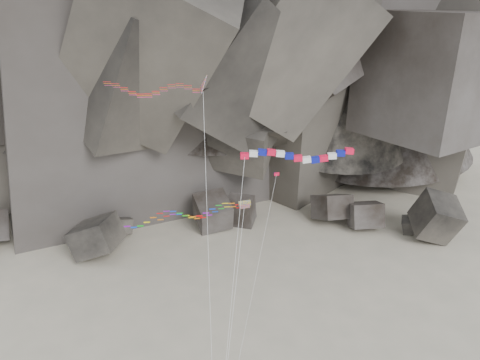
{
  "coord_description": "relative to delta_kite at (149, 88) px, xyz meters",
  "views": [
    {
      "loc": [
        -1.31,
        -40.37,
        42.45
      ],
      "look_at": [
        3.01,
        6.0,
        22.79
      ],
      "focal_mm": 35.0,
      "sensor_mm": 36.0,
      "label": 1
    }
  ],
  "objects": [
    {
      "name": "boulder_field",
      "position": [
        8.72,
        30.05,
        -30.92
      ],
      "size": [
        87.48,
        16.89,
        9.9
      ],
      "color": "#47423F",
      "rests_on": "ground"
    },
    {
      "name": "delta_kite",
      "position": [
        0.0,
        0.0,
        0.0
      ],
      "size": [
        10.11,
        15.5,
        33.41
      ],
      "rotation": [
        0.0,
        0.0,
        0.04
      ],
      "color": "red",
      "rests_on": "ground"
    },
    {
      "name": "banner_kite",
      "position": [
        13.36,
        -3.65,
        -5.82
      ],
      "size": [
        13.9,
        11.99,
        26.98
      ],
      "rotation": [
        0.0,
        0.0,
        -0.04
      ],
      "color": "red",
      "rests_on": "ground"
    },
    {
      "name": "parafoil_kite",
      "position": [
        2.38,
        -0.84,
        -12.69
      ],
      "size": [
        13.29,
        14.46,
        20.62
      ],
      "rotation": [
        0.0,
        0.0,
        0.01
      ],
      "color": "yellow",
      "rests_on": "ground"
    },
    {
      "name": "pennant_kite",
      "position": [
        10.56,
        -2.54,
        -15.05
      ],
      "size": [
        7.92,
        16.4,
        22.63
      ],
      "rotation": [
        0.0,
        0.0,
        0.15
      ],
      "color": "red",
      "rests_on": "ground"
    }
  ]
}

